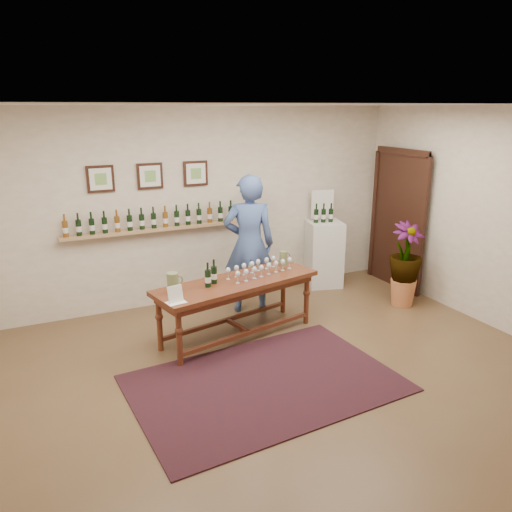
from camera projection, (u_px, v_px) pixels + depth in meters
name	position (u px, v px, depth m)	size (l,w,h in m)	color
ground	(287.00, 371.00, 5.48)	(6.00, 6.00, 0.00)	brown
room_shell	(351.00, 220.00, 7.63)	(6.00, 6.00, 6.00)	beige
rug	(265.00, 383.00, 5.22)	(2.71, 1.81, 0.01)	#4F190E
tasting_table	(237.00, 289.00, 6.13)	(2.19, 1.09, 0.74)	#4E2013
table_glasses	(256.00, 269.00, 6.29)	(1.16, 0.27, 0.16)	silver
table_bottles	(211.00, 274.00, 5.91)	(0.27, 0.15, 0.29)	black
pitcher_left	(173.00, 283.00, 5.66)	(0.15, 0.15, 0.24)	#646C43
pitcher_right	(283.00, 258.00, 6.66)	(0.12, 0.12, 0.20)	#646C43
menu_card	(175.00, 294.00, 5.40)	(0.21, 0.15, 0.19)	silver
display_pedestal	(324.00, 254.00, 7.99)	(0.52, 0.52, 1.05)	silver
pedestal_bottles	(324.00, 213.00, 7.76)	(0.29, 0.08, 0.29)	black
info_sign	(322.00, 204.00, 7.92)	(0.36, 0.02, 0.50)	silver
potted_plant	(405.00, 265.00, 7.12)	(0.59, 0.59, 1.06)	#BB6A3E
person	(249.00, 244.00, 6.85)	(0.70, 0.46, 1.93)	#3A5189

